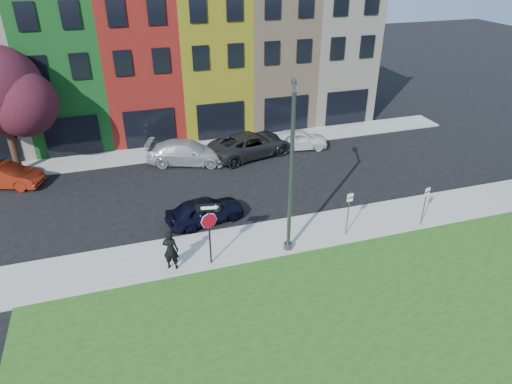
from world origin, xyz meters
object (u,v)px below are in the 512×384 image
object	(u,v)px
sedan_near	(205,210)
street_lamp	(291,174)
stop_sign	(209,222)
man	(171,250)

from	to	relation	value
sedan_near	street_lamp	size ratio (longest dim) A/B	0.57
stop_sign	sedan_near	size ratio (longest dim) A/B	0.72
man	street_lamp	bearing A→B (deg)	-156.86
stop_sign	man	distance (m)	2.10
stop_sign	street_lamp	distance (m)	4.09
stop_sign	sedan_near	world-z (taller)	stop_sign
man	stop_sign	bearing A→B (deg)	-162.86
man	sedan_near	size ratio (longest dim) A/B	0.45
man	sedan_near	xyz separation A→B (m)	(2.22, 3.45, -0.39)
stop_sign	sedan_near	xyz separation A→B (m)	(0.51, 3.63, -1.60)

